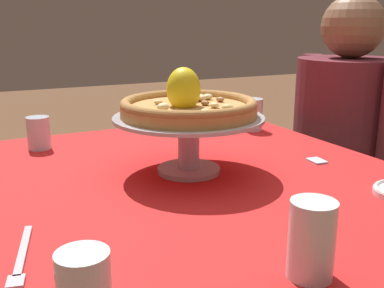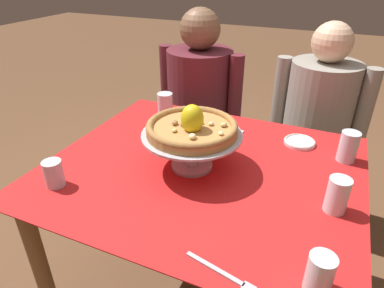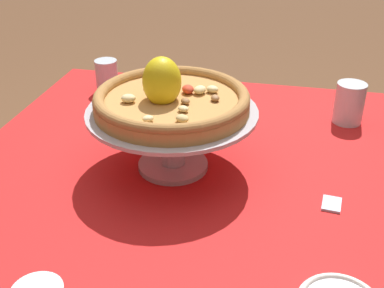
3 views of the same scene
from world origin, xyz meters
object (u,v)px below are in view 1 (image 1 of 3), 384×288
Objects in this scene: pizza_stand at (189,132)px; water_glass_back_left at (251,116)px; pizza at (188,105)px; sugar_packet at (317,161)px; water_glass_front_left at (39,135)px; dinner_fork at (21,258)px; water_glass_side_right at (311,245)px; diner_left at (342,156)px.

pizza_stand reaches higher than water_glass_back_left.
pizza is 0.38m from sugar_packet.
water_glass_front_left is (-0.07, -0.68, -0.01)m from water_glass_back_left.
water_glass_front_left is at bearing -95.55° from water_glass_back_left.
pizza_stand is at bearing 119.22° from pizza.
water_glass_side_right is at bearing 57.64° from dinner_fork.
diner_left is (-0.80, 0.85, -0.20)m from water_glass_side_right.
pizza is (0.00, -0.00, 0.06)m from pizza_stand.
water_glass_front_left reaches higher than sugar_packet.
water_glass_side_right is 0.44m from dinner_fork.
diner_left is at bearing 88.72° from water_glass_back_left.
water_glass_back_left is at bearing 84.45° from water_glass_front_left.
water_glass_side_right is 0.58m from sugar_packet.
sugar_packet is at bearing 77.92° from pizza_stand.
sugar_packet is 0.04× the size of diner_left.
water_glass_front_left is 0.08× the size of diner_left.
water_glass_back_left is 2.12× the size of sugar_packet.
dinner_fork is (-0.23, -0.37, -0.05)m from water_glass_side_right.
dinner_fork is at bearing -75.41° from sugar_packet.
pizza_stand is at bearing -102.08° from sugar_packet.
dinner_fork is (0.27, -0.42, -0.10)m from pizza_stand.
water_glass_back_left is 0.68m from water_glass_front_left.
sugar_packet is at bearing 104.59° from dinner_fork.
pizza is 0.91m from diner_left.
sugar_packet is at bearing 137.93° from water_glass_side_right.
sugar_packet is (0.39, -0.05, -0.04)m from water_glass_back_left.
diner_left is at bearing 115.19° from dinner_fork.
water_glass_front_left is at bearing 169.27° from dinner_fork.
water_glass_front_left is (-0.38, -0.29, -0.06)m from pizza_stand.
sugar_packet is at bearing 78.13° from pizza.
water_glass_front_left reaches higher than dinner_fork.
dinner_fork is (0.58, -0.80, -0.04)m from water_glass_back_left.
water_glass_back_left is at bearing 129.03° from pizza_stand.
pizza is 0.27× the size of diner_left.
water_glass_back_left is at bearing 125.93° from dinner_fork.
water_glass_front_left is at bearing -125.57° from sugar_packet.
water_glass_side_right reaches higher than sugar_packet.
water_glass_back_left is 0.39m from sugar_packet.
diner_left is at bearing 129.09° from sugar_packet.
pizza_stand is 3.12× the size of water_glass_side_right.
water_glass_side_right is at bearing -42.07° from sugar_packet.
pizza_stand is at bearing 174.36° from water_glass_side_right.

